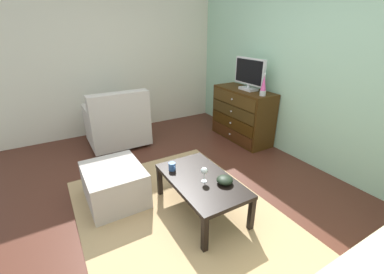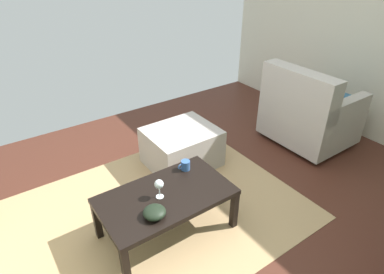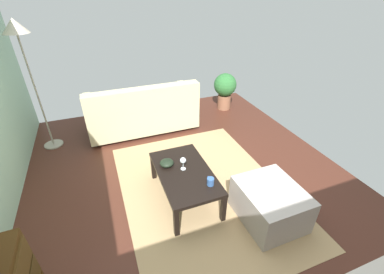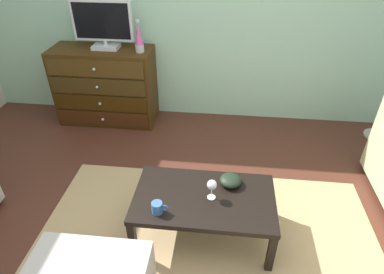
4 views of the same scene
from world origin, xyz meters
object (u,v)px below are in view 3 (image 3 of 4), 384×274
Objects in this scene: potted_plant at (225,88)px; mug at (210,181)px; wine_glass at (183,161)px; coffee_table at (185,175)px; couch_large at (143,112)px; bowl_decorative at (167,163)px; ottoman at (270,204)px; standing_lamp at (19,40)px.

mug is at bearing 149.44° from potted_plant.
potted_plant is at bearing -37.99° from wine_glass.
wine_glass reaches higher than coffee_table.
mug is 2.15m from couch_large.
couch_large is (1.78, 0.10, -0.17)m from wine_glass.
mug is 0.16× the size of potted_plant.
mug reaches higher than bowl_decorative.
wine_glass is at bearing 27.04° from mug.
coffee_table is 0.98m from ottoman.
bowl_decorative reaches higher than ottoman.
bowl_decorative is 0.09× the size of couch_large.
couch_large is (1.65, -0.05, -0.09)m from bowl_decorative.
mug reaches higher than coffee_table.
standing_lamp reaches higher than wine_glass.
coffee_table is at bearing -176.79° from couch_large.
standing_lamp is at bearing 40.44° from coffee_table.
wine_glass is 0.22× the size of ottoman.
bowl_decorative is 1.65m from couch_large.
standing_lamp reaches higher than coffee_table.
wine_glass is 0.22× the size of potted_plant.
couch_large is (1.83, 0.10, -0.01)m from coffee_table.
standing_lamp is at bearing 43.09° from ottoman.
potted_plant is (0.26, -1.70, 0.10)m from couch_large.
couch_large is at bearing 3.34° from wine_glass.
bowl_decorative is at bearing 49.95° from wine_glass.
couch_large is 2.49× the size of potted_plant.
ottoman is 0.97× the size of potted_plant.
couch_large is at bearing 3.21° from coffee_table.
couch_large is at bearing -89.94° from standing_lamp.
couch_large is 1.92m from standing_lamp.
mug is 2.78m from potted_plant.
couch_large reaches higher than ottoman.
standing_lamp reaches higher than couch_large.
coffee_table is 1.45× the size of ottoman.
wine_glass is at bearing -1.55° from coffee_table.
potted_plant is (2.72, -0.86, 0.23)m from ottoman.
couch_large is 1.72m from potted_plant.
wine_glass reaches higher than bowl_decorative.
bowl_decorative is at bearing 137.49° from potted_plant.
bowl_decorative is 0.23× the size of ottoman.
bowl_decorative is (0.48, 0.34, -0.01)m from mug.
mug is 0.68m from ottoman.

